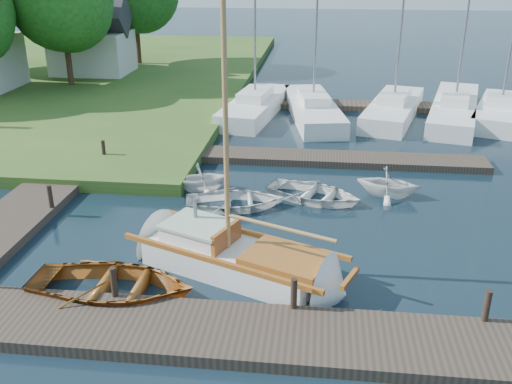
# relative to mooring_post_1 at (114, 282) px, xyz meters

# --- Properties ---
(ground) EXTENTS (160.00, 160.00, 0.00)m
(ground) POSITION_rel_mooring_post_1_xyz_m (3.00, 5.00, -0.70)
(ground) COLOR black
(ground) RESTS_ON ground
(near_dock) EXTENTS (18.00, 2.20, 0.30)m
(near_dock) POSITION_rel_mooring_post_1_xyz_m (3.00, -1.00, -0.55)
(near_dock) COLOR #332C21
(near_dock) RESTS_ON ground
(left_dock) EXTENTS (2.20, 18.00, 0.30)m
(left_dock) POSITION_rel_mooring_post_1_xyz_m (-5.00, 7.00, -0.55)
(left_dock) COLOR #332C21
(left_dock) RESTS_ON ground
(far_dock) EXTENTS (14.00, 1.60, 0.30)m
(far_dock) POSITION_rel_mooring_post_1_xyz_m (5.00, 11.50, -0.55)
(far_dock) COLOR #332C21
(far_dock) RESTS_ON ground
(pontoon) EXTENTS (30.00, 1.60, 0.30)m
(pontoon) POSITION_rel_mooring_post_1_xyz_m (13.00, 21.00, -0.55)
(pontoon) COLOR #332C21
(pontoon) RESTS_ON ground
(mooring_post_1) EXTENTS (0.16, 0.16, 0.80)m
(mooring_post_1) POSITION_rel_mooring_post_1_xyz_m (0.00, 0.00, 0.00)
(mooring_post_1) COLOR black
(mooring_post_1) RESTS_ON near_dock
(mooring_post_2) EXTENTS (0.16, 0.16, 0.80)m
(mooring_post_2) POSITION_rel_mooring_post_1_xyz_m (4.50, 0.00, 0.00)
(mooring_post_2) COLOR black
(mooring_post_2) RESTS_ON near_dock
(mooring_post_3) EXTENTS (0.16, 0.16, 0.80)m
(mooring_post_3) POSITION_rel_mooring_post_1_xyz_m (9.00, 0.00, 0.00)
(mooring_post_3) COLOR black
(mooring_post_3) RESTS_ON near_dock
(mooring_post_4) EXTENTS (0.16, 0.16, 0.80)m
(mooring_post_4) POSITION_rel_mooring_post_1_xyz_m (-4.00, 5.00, 0.00)
(mooring_post_4) COLOR black
(mooring_post_4) RESTS_ON left_dock
(mooring_post_5) EXTENTS (0.16, 0.16, 0.80)m
(mooring_post_5) POSITION_rel_mooring_post_1_xyz_m (-4.00, 10.00, 0.00)
(mooring_post_5) COLOR black
(mooring_post_5) RESTS_ON left_dock
(sailboat) EXTENTS (7.35, 4.58, 9.83)m
(sailboat) POSITION_rel_mooring_post_1_xyz_m (2.88, 2.03, -0.36)
(sailboat) COLOR white
(sailboat) RESTS_ON ground
(dinghy) EXTENTS (4.40, 3.19, 0.90)m
(dinghy) POSITION_rel_mooring_post_1_xyz_m (-0.24, 0.41, -0.25)
(dinghy) COLOR brown
(dinghy) RESTS_ON ground
(tender_a) EXTENTS (3.83, 3.05, 0.71)m
(tender_a) POSITION_rel_mooring_post_1_xyz_m (2.08, 6.36, -0.34)
(tender_a) COLOR white
(tender_a) RESTS_ON ground
(tender_b) EXTENTS (2.70, 2.52, 1.15)m
(tender_b) POSITION_rel_mooring_post_1_xyz_m (0.61, 7.84, -0.13)
(tender_b) COLOR white
(tender_b) RESTS_ON ground
(tender_c) EXTENTS (4.13, 3.57, 0.72)m
(tender_c) POSITION_rel_mooring_post_1_xyz_m (4.84, 7.34, -0.34)
(tender_c) COLOR white
(tender_c) RESTS_ON ground
(tender_d) EXTENTS (2.70, 2.47, 1.21)m
(tender_d) POSITION_rel_mooring_post_1_xyz_m (7.54, 8.05, -0.10)
(tender_d) COLOR white
(tender_d) RESTS_ON ground
(marina_boat_0) EXTENTS (3.41, 8.32, 9.72)m
(marina_boat_0) POSITION_rel_mooring_post_1_xyz_m (1.34, 18.86, -0.14)
(marina_boat_0) COLOR white
(marina_boat_0) RESTS_ON ground
(marina_boat_1) EXTENTS (3.69, 8.86, 10.33)m
(marina_boat_1) POSITION_rel_mooring_post_1_xyz_m (4.54, 18.62, -0.14)
(marina_boat_1) COLOR white
(marina_boat_1) RESTS_ON ground
(marina_boat_2) EXTENTS (4.27, 8.48, 10.26)m
(marina_boat_2) POSITION_rel_mooring_post_1_xyz_m (8.87, 19.14, -0.14)
(marina_boat_2) COLOR white
(marina_boat_2) RESTS_ON ground
(marina_boat_3) EXTENTS (4.58, 10.25, 11.00)m
(marina_boat_3) POSITION_rel_mooring_post_1_xyz_m (12.17, 19.58, -0.14)
(marina_boat_3) COLOR white
(marina_boat_3) RESTS_ON ground
(marina_boat_4) EXTENTS (4.55, 7.63, 10.44)m
(marina_boat_4) POSITION_rel_mooring_post_1_xyz_m (14.45, 19.17, -0.13)
(marina_boat_4) COLOR white
(marina_boat_4) RESTS_ON ground
(house_c) EXTENTS (5.25, 4.00, 5.28)m
(house_c) POSITION_rel_mooring_post_1_xyz_m (-11.00, 27.00, 1.88)
(house_c) COLOR beige
(house_c) RESTS_ON shore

